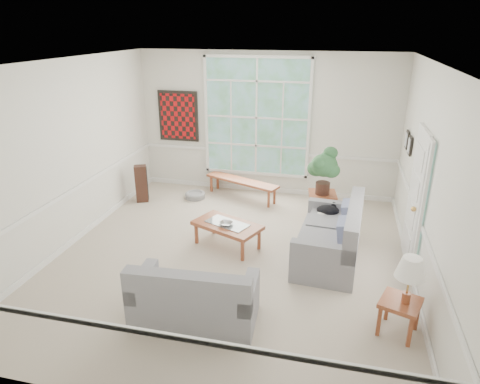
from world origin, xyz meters
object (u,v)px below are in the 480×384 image
loveseat_right (329,232)px  coffee_table (227,235)px  end_table (322,205)px  loveseat_front (195,291)px  side_table (398,317)px

loveseat_right → coffee_table: bearing=-176.7°
loveseat_right → coffee_table: 1.67m
loveseat_right → end_table: bearing=101.3°
loveseat_front → side_table: bearing=3.6°
coffee_table → loveseat_front: bearing=-63.9°
coffee_table → side_table: bearing=-9.2°
loveseat_right → coffee_table: (-1.65, 0.03, -0.27)m
loveseat_right → side_table: loveseat_right is taller
loveseat_right → loveseat_front: 2.46m
loveseat_right → end_table: (-0.19, 1.55, -0.22)m
loveseat_front → side_table: 2.48m
end_table → side_table: 3.32m
coffee_table → loveseat_right: bearing=22.2°
coffee_table → end_table: bearing=69.3°
end_table → coffee_table: bearing=-133.9°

